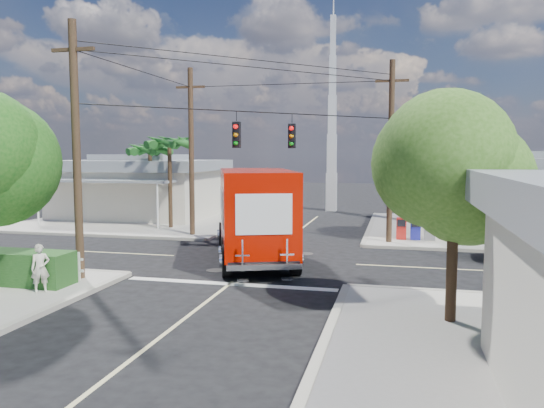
% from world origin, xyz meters
% --- Properties ---
extents(ground, '(120.00, 120.00, 0.00)m').
position_xyz_m(ground, '(0.00, 0.00, 0.00)').
color(ground, black).
rests_on(ground, ground).
extents(sidewalk_ne, '(14.12, 14.12, 0.14)m').
position_xyz_m(sidewalk_ne, '(10.88, 10.88, 0.07)').
color(sidewalk_ne, '#ACA79B').
rests_on(sidewalk_ne, ground).
extents(sidewalk_nw, '(14.12, 14.12, 0.14)m').
position_xyz_m(sidewalk_nw, '(-10.88, 10.88, 0.07)').
color(sidewalk_nw, '#ACA79B').
rests_on(sidewalk_nw, ground).
extents(road_markings, '(32.00, 32.00, 0.01)m').
position_xyz_m(road_markings, '(0.00, -1.47, 0.01)').
color(road_markings, beige).
rests_on(road_markings, ground).
extents(building_ne, '(11.80, 10.20, 4.50)m').
position_xyz_m(building_ne, '(12.50, 11.97, 2.32)').
color(building_ne, silver).
rests_on(building_ne, sidewalk_ne).
extents(building_nw, '(10.80, 10.20, 4.30)m').
position_xyz_m(building_nw, '(-12.00, 12.46, 2.22)').
color(building_nw, beige).
rests_on(building_nw, sidewalk_nw).
extents(radio_tower, '(0.80, 0.80, 17.00)m').
position_xyz_m(radio_tower, '(0.50, 20.00, 5.64)').
color(radio_tower, silver).
rests_on(radio_tower, ground).
extents(tree_ne_front, '(4.21, 4.14, 6.66)m').
position_xyz_m(tree_ne_front, '(7.21, 6.76, 4.77)').
color(tree_ne_front, '#422D1C').
rests_on(tree_ne_front, sidewalk_ne).
extents(tree_ne_back, '(3.77, 3.66, 5.82)m').
position_xyz_m(tree_ne_back, '(9.81, 8.96, 4.19)').
color(tree_ne_back, '#422D1C').
rests_on(tree_ne_back, sidewalk_ne).
extents(tree_se, '(3.67, 3.54, 5.62)m').
position_xyz_m(tree_se, '(7.01, -7.24, 4.04)').
color(tree_se, '#422D1C').
rests_on(tree_se, sidewalk_se).
extents(palm_nw_front, '(3.01, 3.08, 5.59)m').
position_xyz_m(palm_nw_front, '(-7.50, 7.50, 5.04)').
color(palm_nw_front, '#422D1C').
rests_on(palm_nw_front, sidewalk_nw).
extents(palm_nw_back, '(3.01, 3.08, 5.19)m').
position_xyz_m(palm_nw_back, '(-9.50, 9.00, 4.67)').
color(palm_nw_back, '#422D1C').
rests_on(palm_nw_back, sidewalk_nw).
extents(utility_poles, '(12.00, 10.68, 9.00)m').
position_xyz_m(utility_poles, '(-1.58, 1.60, 4.67)').
color(utility_poles, '#473321').
rests_on(utility_poles, ground).
extents(picket_fence, '(5.94, 0.06, 1.00)m').
position_xyz_m(picket_fence, '(-7.80, -5.60, 0.68)').
color(picket_fence, silver).
rests_on(picket_fence, sidewalk_sw).
extents(vending_boxes, '(1.90, 0.50, 1.10)m').
position_xyz_m(vending_boxes, '(6.50, 6.20, 0.69)').
color(vending_boxes, red).
rests_on(vending_boxes, sidewalk_ne).
extents(delivery_truck, '(5.46, 9.20, 3.83)m').
position_xyz_m(delivery_truck, '(-0.26, -0.09, 1.95)').
color(delivery_truck, black).
rests_on(delivery_truck, ground).
extents(pedestrian, '(0.67, 0.64, 1.53)m').
position_xyz_m(pedestrian, '(-5.29, -7.21, 0.91)').
color(pedestrian, beige).
rests_on(pedestrian, sidewalk_sw).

